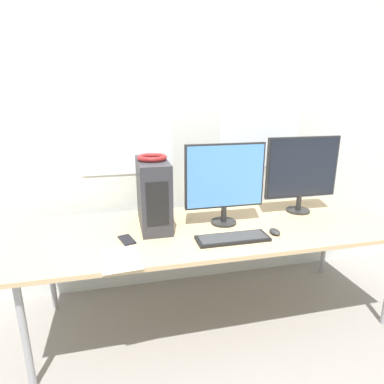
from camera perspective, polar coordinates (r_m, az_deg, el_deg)
name	(u,v)px	position (r m, az deg, el deg)	size (l,w,h in m)	color
ground_plane	(234,360)	(2.28, 7.51, -27.54)	(14.00, 14.00, 0.00)	gray
wall_back	(195,127)	(2.64, 0.62, 11.51)	(8.00, 0.07, 2.70)	silver
desk	(215,232)	(2.26, 4.13, -7.03)	(2.52, 0.90, 0.72)	tan
pc_tower	(153,194)	(2.20, -6.88, -0.30)	(0.20, 0.46, 0.46)	#2D2D33
headphones	(152,158)	(2.14, -7.11, 6.09)	(0.20, 0.20, 0.03)	maroon
monitor_main	(225,180)	(2.20, 5.88, 2.19)	(0.56, 0.18, 0.57)	black
monitor_right_near	(302,171)	(2.57, 18.97, 3.62)	(0.58, 0.18, 0.58)	black
keyboard	(233,238)	(2.05, 7.23, -8.16)	(0.46, 0.16, 0.02)	black
mouse	(275,232)	(2.18, 14.51, -6.83)	(0.06, 0.10, 0.03)	#2D2D2D
cell_phone	(127,240)	(2.07, -11.53, -8.32)	(0.11, 0.16, 0.01)	black
paper_sheet_left	(120,259)	(1.86, -12.62, -11.52)	(0.23, 0.31, 0.00)	white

